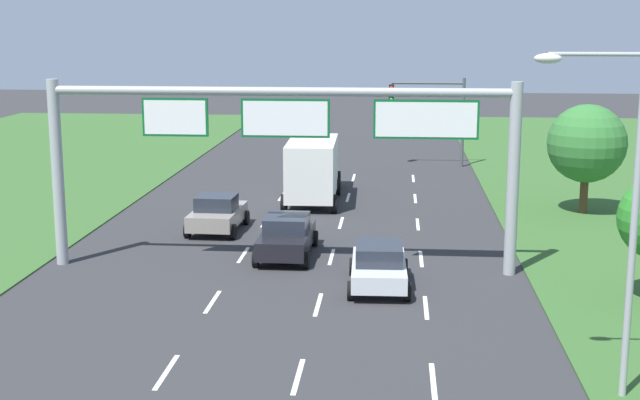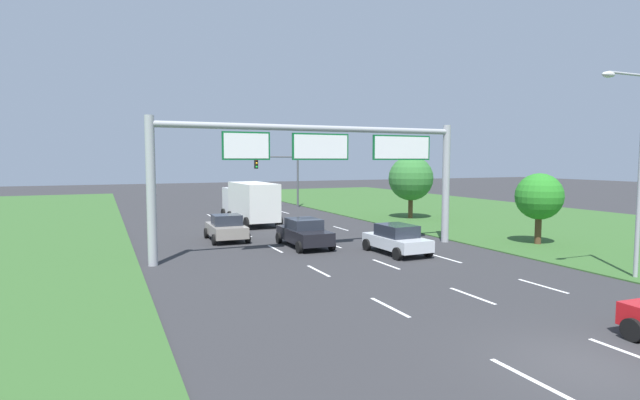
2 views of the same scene
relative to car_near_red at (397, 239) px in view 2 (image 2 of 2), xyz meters
name	(u,v)px [view 2 (image 2 of 2)]	position (x,y,z in m)	size (l,w,h in m)	color
ground_plane	(584,366)	(-3.68, -14.10, -0.79)	(200.00, 200.00, 0.00)	#2D2D30
lane_dashes_inner_left	(349,286)	(-5.43, -5.10, -0.78)	(0.14, 56.40, 0.01)	white
lane_dashes_inner_right	(423,278)	(-1.93, -5.10, -0.78)	(0.14, 56.40, 0.01)	white
lane_dashes_slip	(488,270)	(1.57, -5.10, -0.78)	(0.14, 56.40, 0.01)	white
car_near_red	(397,239)	(0.00, 0.00, 0.00)	(2.20, 4.09, 1.55)	silver
car_lead_silver	(304,233)	(-3.69, 3.90, 0.02)	(2.15, 4.51, 1.61)	black
car_far_ahead	(226,228)	(-7.25, 7.84, 0.00)	(2.31, 3.98, 1.62)	gray
box_truck	(250,201)	(-3.69, 15.14, 0.94)	(2.84, 8.02, 3.21)	silver
sign_gantry	(323,160)	(-3.35, 2.04, 4.17)	(17.24, 0.44, 7.00)	#9EA0A5
traffic_light_mast	(280,170)	(2.76, 26.46, 3.08)	(4.76, 0.49, 5.60)	#47494F
street_lamp	(635,157)	(5.78, -8.73, 4.29)	(2.61, 0.32, 8.50)	#9EA0A5
roadside_tree_mid	(539,197)	(9.04, -0.97, 2.02)	(2.69, 2.69, 4.18)	#513823
roadside_tree_far	(411,178)	(9.50, 12.78, 2.61)	(3.71, 3.71, 5.26)	#513823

